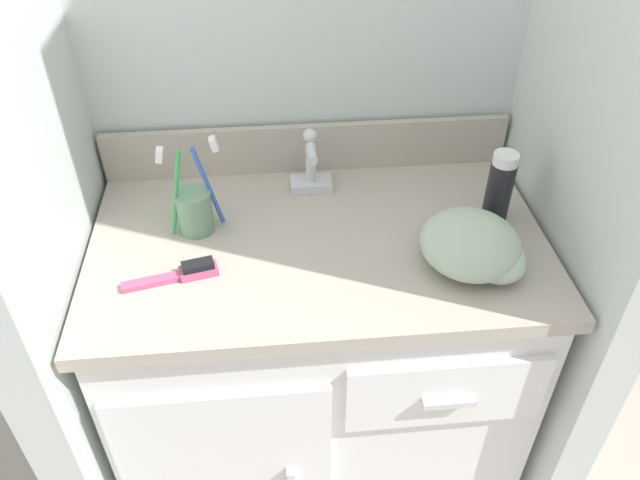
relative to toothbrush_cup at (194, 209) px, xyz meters
The scene contains 9 objects.
ground_plane 0.83m from the toothbrush_cup, 13.28° to the right, with size 6.00×6.00×0.00m, color #ADA393.
wall_right 0.80m from the toothbrush_cup, ahead, with size 0.08×0.61×2.20m, color silver.
vanity 0.47m from the toothbrush_cup, 14.20° to the right, with size 0.90×0.55×0.74m.
backsplash 0.31m from the toothbrush_cup, 39.79° to the left, with size 0.90×0.02×0.11m.
sink_faucet 0.27m from the toothbrush_cup, 27.00° to the left, with size 0.09×0.09×0.14m.
toothbrush_cup is the anchor object (origin of this frame).
shaving_cream_can 0.60m from the toothbrush_cup, ahead, with size 0.05×0.05×0.16m.
hairbrush 0.15m from the toothbrush_cup, 96.28° to the right, with size 0.17×0.06×0.03m.
hand_towel 0.54m from the toothbrush_cup, 16.93° to the right, with size 0.19×0.19×0.09m.
Camera 1 is at (-0.09, -0.95, 1.51)m, focal length 35.00 mm.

